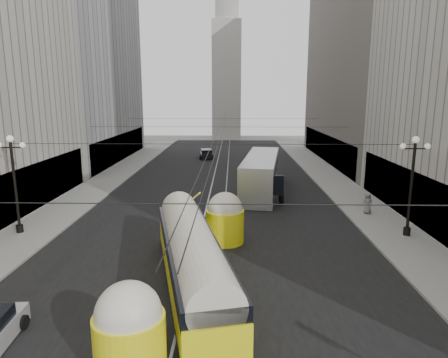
{
  "coord_description": "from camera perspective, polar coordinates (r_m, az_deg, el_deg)",
  "views": [
    {
      "loc": [
        1.38,
        -6.66,
        8.94
      ],
      "look_at": [
        0.87,
        16.22,
        4.16
      ],
      "focal_mm": 32.0,
      "sensor_mm": 36.0,
      "label": 1
    }
  ],
  "objects": [
    {
      "name": "sidewalk_right",
      "position": [
        44.85,
        14.95,
        0.0
      ],
      "size": [
        4.0,
        72.0,
        0.15
      ],
      "primitive_type": "cube",
      "color": "gray",
      "rests_on": "ground"
    },
    {
      "name": "city_bus",
      "position": [
        37.75,
        5.32,
        0.96
      ],
      "size": [
        4.64,
        13.74,
        3.41
      ],
      "color": "#B4B6B9",
      "rests_on": "ground"
    },
    {
      "name": "building_right_far",
      "position": [
        58.21,
        21.03,
        18.33
      ],
      "size": [
        12.6,
        32.6,
        32.6
      ],
      "color": "#514C47",
      "rests_on": "ground"
    },
    {
      "name": "streetcar",
      "position": [
        19.08,
        -4.57,
        -10.92
      ],
      "size": [
        5.18,
        14.52,
        3.23
      ],
      "color": "#FFF616",
      "rests_on": "ground"
    },
    {
      "name": "lamppost_left_mid",
      "position": [
        28.82,
        -27.77,
        0.05
      ],
      "size": [
        1.86,
        0.44,
        6.37
      ],
      "color": "black",
      "rests_on": "sidewalk_left"
    },
    {
      "name": "sedan_dark_far",
      "position": [
        58.33,
        -2.53,
        3.57
      ],
      "size": [
        2.28,
        4.35,
        1.31
      ],
      "color": "black",
      "rests_on": "ground"
    },
    {
      "name": "sedan_white_far",
      "position": [
        53.19,
        5.1,
        2.84
      ],
      "size": [
        2.6,
        5.06,
        1.53
      ],
      "color": "silver",
      "rests_on": "ground"
    },
    {
      "name": "rail_left",
      "position": [
        40.22,
        -1.79,
        -1.04
      ],
      "size": [
        0.12,
        85.0,
        0.04
      ],
      "primitive_type": "cube",
      "color": "gray",
      "rests_on": "ground"
    },
    {
      "name": "sidewalk_left",
      "position": [
        45.58,
        -15.82,
        0.14
      ],
      "size": [
        4.0,
        72.0,
        0.15
      ],
      "primitive_type": "cube",
      "color": "gray",
      "rests_on": "ground"
    },
    {
      "name": "building_left_far",
      "position": [
        58.94,
        -20.86,
        16.29
      ],
      "size": [
        12.6,
        28.6,
        28.6
      ],
      "color": "#999999",
      "rests_on": "ground"
    },
    {
      "name": "distant_tower",
      "position": [
        86.88,
        0.38,
        15.78
      ],
      "size": [
        6.0,
        6.0,
        31.36
      ],
      "color": "#B2AFA8",
      "rests_on": "ground"
    },
    {
      "name": "road",
      "position": [
        40.19,
        -0.72,
        -1.05
      ],
      "size": [
        20.0,
        85.0,
        0.02
      ],
      "primitive_type": "cube",
      "color": "black",
      "rests_on": "ground"
    },
    {
      "name": "catenary",
      "position": [
        38.3,
        -0.62,
        7.23
      ],
      "size": [
        25.0,
        72.0,
        0.23
      ],
      "color": "black",
      "rests_on": "ground"
    },
    {
      "name": "rail_right",
      "position": [
        40.17,
        0.35,
        -1.05
      ],
      "size": [
        0.12,
        85.0,
        0.04
      ],
      "primitive_type": "cube",
      "color": "gray",
      "rests_on": "ground"
    },
    {
      "name": "lamppost_right_mid",
      "position": [
        27.58,
        25.25,
        -0.19
      ],
      "size": [
        1.86,
        0.44,
        6.37
      ],
      "color": "black",
      "rests_on": "sidewalk_right"
    },
    {
      "name": "pedestrian_sidewalk_right",
      "position": [
        32.26,
        19.83,
        -3.24
      ],
      "size": [
        0.86,
        0.6,
        1.62
      ],
      "primitive_type": "imported",
      "rotation": [
        0.0,
        0.0,
        3.3
      ],
      "color": "slate",
      "rests_on": "sidewalk_right"
    }
  ]
}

